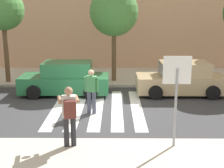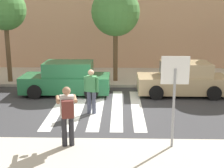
% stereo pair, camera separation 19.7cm
% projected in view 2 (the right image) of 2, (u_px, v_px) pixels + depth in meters
% --- Properties ---
extents(ground_plane, '(120.00, 120.00, 0.00)m').
position_uv_depth(ground_plane, '(97.00, 109.00, 12.53)').
color(ground_plane, '#38383A').
extents(sidewalk_far, '(60.00, 4.80, 0.14)m').
position_uv_depth(sidewalk_far, '(104.00, 76.00, 18.34)').
color(sidewalk_far, beige).
rests_on(sidewalk_far, ground).
extents(building_facade_far, '(56.00, 4.00, 7.22)m').
position_uv_depth(building_facade_far, '(107.00, 14.00, 21.79)').
color(building_facade_far, tan).
rests_on(building_facade_far, ground).
extents(crosswalk_stripe_0, '(0.44, 5.20, 0.01)m').
position_uv_depth(crosswalk_stripe_0, '(59.00, 107.00, 12.76)').
color(crosswalk_stripe_0, silver).
rests_on(crosswalk_stripe_0, ground).
extents(crosswalk_stripe_1, '(0.44, 5.20, 0.01)m').
position_uv_depth(crosswalk_stripe_1, '(78.00, 108.00, 12.74)').
color(crosswalk_stripe_1, silver).
rests_on(crosswalk_stripe_1, ground).
extents(crosswalk_stripe_2, '(0.44, 5.20, 0.01)m').
position_uv_depth(crosswalk_stripe_2, '(98.00, 108.00, 12.72)').
color(crosswalk_stripe_2, silver).
rests_on(crosswalk_stripe_2, ground).
extents(crosswalk_stripe_3, '(0.44, 5.20, 0.01)m').
position_uv_depth(crosswalk_stripe_3, '(117.00, 108.00, 12.70)').
color(crosswalk_stripe_3, silver).
rests_on(crosswalk_stripe_3, ground).
extents(crosswalk_stripe_4, '(0.44, 5.20, 0.01)m').
position_uv_depth(crosswalk_stripe_4, '(137.00, 108.00, 12.68)').
color(crosswalk_stripe_4, silver).
rests_on(crosswalk_stripe_4, ground).
extents(stop_sign, '(0.76, 0.08, 2.57)m').
position_uv_depth(stop_sign, '(175.00, 82.00, 8.41)').
color(stop_sign, gray).
rests_on(stop_sign, sidewalk_near).
extents(photographer_with_backpack, '(0.70, 0.92, 1.72)m').
position_uv_depth(photographer_with_backpack, '(67.00, 111.00, 8.62)').
color(photographer_with_backpack, '#232328').
rests_on(photographer_with_backpack, sidewalk_near).
extents(pedestrian_crossing, '(0.57, 0.32, 1.72)m').
position_uv_depth(pedestrian_crossing, '(91.00, 89.00, 11.81)').
color(pedestrian_crossing, '#474C60').
rests_on(pedestrian_crossing, ground).
extents(parked_car_green, '(4.10, 1.92, 1.55)m').
position_uv_depth(parked_car_green, '(67.00, 79.00, 14.63)').
color(parked_car_green, '#236B3D').
rests_on(parked_car_green, ground).
extents(parked_car_tan, '(4.10, 1.92, 1.55)m').
position_uv_depth(parked_car_tan, '(183.00, 80.00, 14.50)').
color(parked_car_tan, tan).
rests_on(parked_car_tan, ground).
extents(street_tree_west, '(2.15, 2.15, 4.85)m').
position_uv_depth(street_tree_west, '(5.00, 10.00, 15.92)').
color(street_tree_west, brown).
rests_on(street_tree_west, sidewalk_far).
extents(street_tree_center, '(2.53, 2.53, 4.91)m').
position_uv_depth(street_tree_center, '(116.00, 12.00, 16.12)').
color(street_tree_center, brown).
rests_on(street_tree_center, sidewalk_far).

